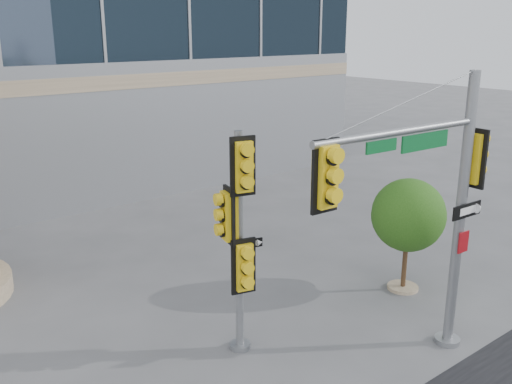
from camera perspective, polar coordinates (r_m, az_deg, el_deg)
ground at (r=13.44m, az=5.13°, el=-17.14°), size 120.00×120.00×0.00m
main_signal_pole at (r=12.61m, az=17.04°, el=0.08°), size 5.04×0.68×6.50m
secondary_signal_pole at (r=12.66m, az=-1.74°, el=-3.63°), size 0.91×0.81×5.25m
street_tree at (r=16.69m, az=15.01°, el=-2.50°), size 2.13×2.08×3.32m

